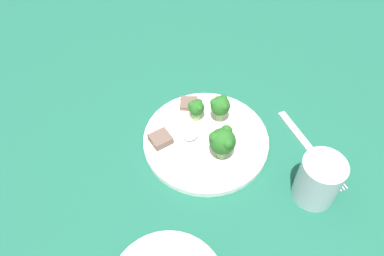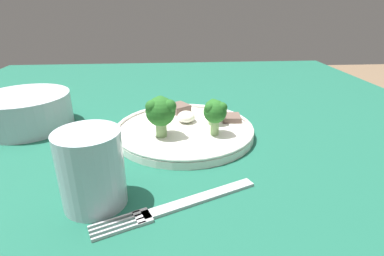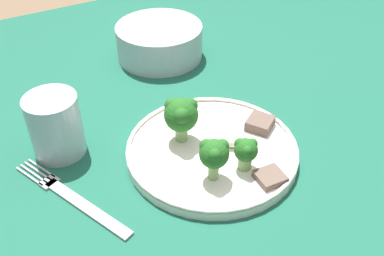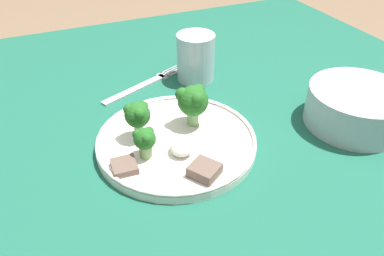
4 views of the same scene
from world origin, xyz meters
name	(u,v)px [view 2 (image 2 of 4)]	position (x,y,z in m)	size (l,w,h in m)	color
table	(172,161)	(0.00, 0.00, 0.64)	(1.23, 1.17, 0.73)	#195642
dinner_plate	(185,130)	(-0.05, -0.02, 0.74)	(0.24, 0.24, 0.02)	white
fork	(181,205)	(-0.26, -0.01, 0.73)	(0.10, 0.20, 0.00)	#B2B2B7
cream_bowl	(27,112)	(0.01, 0.27, 0.76)	(0.16, 0.16, 0.06)	#B7BCC6
drinking_glass	(93,173)	(-0.24, 0.09, 0.77)	(0.07, 0.07, 0.09)	#B2C1CC
broccoli_floret_near_rim_left	(216,112)	(-0.08, -0.07, 0.78)	(0.04, 0.04, 0.06)	#7FA866
broccoli_floret_center_left	(161,111)	(-0.08, 0.02, 0.78)	(0.05, 0.05, 0.07)	#7FA866
broccoli_floret_back_left	(214,109)	(-0.04, -0.08, 0.77)	(0.03, 0.03, 0.05)	#7FA866
meat_slice_front_slice	(179,108)	(0.03, -0.02, 0.75)	(0.05, 0.05, 0.02)	brown
meat_slice_middle_slice	(231,118)	(-0.02, -0.12, 0.74)	(0.04, 0.04, 0.01)	brown
sauce_dollop	(187,117)	(-0.02, -0.03, 0.75)	(0.04, 0.03, 0.02)	silver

